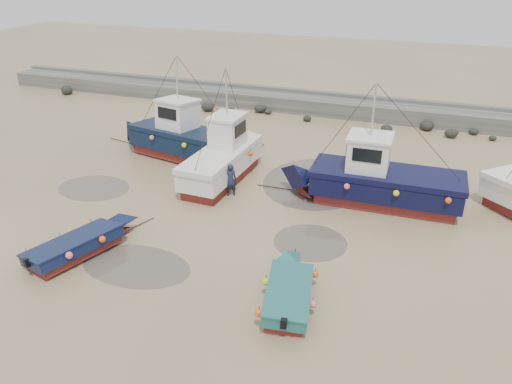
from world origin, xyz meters
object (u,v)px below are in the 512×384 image
dinghy_2 (288,288)px  person (231,195)px  dinghy_1 (83,242)px  cabin_boat_0 (183,138)px  cabin_boat_1 (226,155)px  cabin_boat_2 (374,179)px

dinghy_2 → person: size_ratio=3.17×
dinghy_1 → cabin_boat_0: (-1.02, 11.37, 0.76)m
cabin_boat_0 → cabin_boat_1: same height
cabin_boat_0 → cabin_boat_1: size_ratio=1.16×
cabin_boat_1 → dinghy_1: bearing=-103.2°
person → dinghy_1: bearing=29.7°
cabin_boat_2 → dinghy_2: bearing=168.0°
cabin_boat_0 → person: cabin_boat_0 is taller
cabin_boat_0 → person: bearing=-117.8°
dinghy_1 → cabin_boat_1: size_ratio=0.64×
cabin_boat_1 → cabin_boat_2: same height
dinghy_2 → cabin_boat_2: cabin_boat_2 is taller
cabin_boat_1 → cabin_boat_2: (8.34, -0.38, -0.03)m
cabin_boat_1 → cabin_boat_2: 8.35m
dinghy_1 → dinghy_2: 9.29m
cabin_boat_0 → cabin_boat_2: bearing=-89.1°
person → cabin_boat_0: bearing=-72.1°
dinghy_2 → cabin_boat_1: cabin_boat_1 is taller
cabin_boat_0 → person: 6.43m
dinghy_2 → cabin_boat_1: (-6.56, 9.61, 0.80)m
cabin_boat_0 → cabin_boat_1: 4.19m
dinghy_1 → cabin_boat_2: 14.35m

